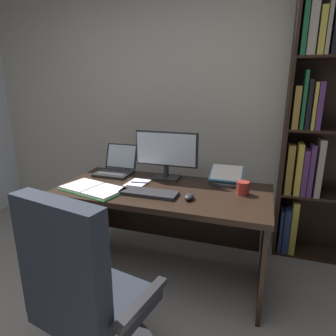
{
  "coord_description": "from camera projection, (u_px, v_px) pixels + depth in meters",
  "views": [
    {
      "loc": [
        0.78,
        -0.77,
        1.49
      ],
      "look_at": [
        0.14,
        1.16,
        0.92
      ],
      "focal_mm": 31.39,
      "sensor_mm": 36.0,
      "label": 1
    }
  ],
  "objects": [
    {
      "name": "keyboard",
      "position": [
        149.0,
        193.0,
        2.11
      ],
      "size": [
        0.42,
        0.15,
        0.02
      ],
      "primitive_type": "cube",
      "color": "#232326",
      "rests_on": "desk"
    },
    {
      "name": "computer_mouse",
      "position": [
        189.0,
        197.0,
        2.01
      ],
      "size": [
        0.06,
        0.1,
        0.04
      ],
      "primitive_type": "ellipsoid",
      "color": "#232326",
      "rests_on": "desk"
    },
    {
      "name": "notepad",
      "position": [
        137.0,
        183.0,
        2.33
      ],
      "size": [
        0.16,
        0.22,
        0.01
      ],
      "primitive_type": "cube",
      "rotation": [
        0.0,
        0.0,
        -0.06
      ],
      "color": "white",
      "rests_on": "desk"
    },
    {
      "name": "monitor",
      "position": [
        166.0,
        155.0,
        2.41
      ],
      "size": [
        0.53,
        0.16,
        0.4
      ],
      "color": "#232326",
      "rests_on": "desk"
    },
    {
      "name": "laptop",
      "position": [
        116.0,
        168.0,
        2.6
      ],
      "size": [
        0.3,
        0.32,
        0.24
      ],
      "color": "#232326",
      "rests_on": "desk"
    },
    {
      "name": "bookshelf",
      "position": [
        326.0,
        128.0,
        2.41
      ],
      "size": [
        0.87,
        0.32,
        2.27
      ],
      "color": "black",
      "rests_on": "ground"
    },
    {
      "name": "coffee_mug",
      "position": [
        243.0,
        188.0,
        2.11
      ],
      "size": [
        0.09,
        0.09,
        0.09
      ],
      "primitive_type": "cylinder",
      "color": "maroon",
      "rests_on": "desk"
    },
    {
      "name": "office_chair",
      "position": [
        86.0,
        306.0,
        1.45
      ],
      "size": [
        0.67,
        0.6,
        1.04
      ],
      "rotation": [
        0.0,
        0.0,
        -0.19
      ],
      "color": "#232326",
      "rests_on": "ground"
    },
    {
      "name": "pen",
      "position": [
        140.0,
        182.0,
        2.32
      ],
      "size": [
        0.14,
        0.03,
        0.01
      ],
      "primitive_type": "cylinder",
      "rotation": [
        0.0,
        1.57,
        0.14
      ],
      "color": "navy",
      "rests_on": "notepad"
    },
    {
      "name": "desk",
      "position": [
        166.0,
        209.0,
        2.35
      ],
      "size": [
        1.59,
        0.75,
        0.73
      ],
      "color": "black",
      "rests_on": "ground"
    },
    {
      "name": "wall_back",
      "position": [
        187.0,
        101.0,
        2.96
      ],
      "size": [
        5.13,
        0.12,
        2.66
      ],
      "primitive_type": "cube",
      "color": "beige",
      "rests_on": "ground"
    },
    {
      "name": "reading_stand_with_book",
      "position": [
        226.0,
        176.0,
        2.34
      ],
      "size": [
        0.26,
        0.25,
        0.12
      ],
      "color": "#232326",
      "rests_on": "desk"
    },
    {
      "name": "open_binder",
      "position": [
        93.0,
        189.0,
        2.19
      ],
      "size": [
        0.53,
        0.37,
        0.02
      ],
      "rotation": [
        0.0,
        0.0,
        -0.24
      ],
      "color": "green",
      "rests_on": "desk"
    }
  ]
}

